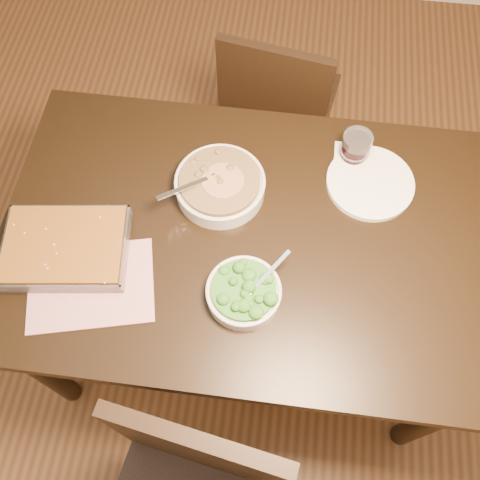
{
  "coord_description": "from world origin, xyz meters",
  "views": [
    {
      "loc": [
        0.07,
        -0.69,
        2.09
      ],
      "look_at": [
        -0.02,
        -0.04,
        0.8
      ],
      "focal_mm": 40.0,
      "sensor_mm": 36.0,
      "label": 1
    }
  ],
  "objects_px": {
    "broccoli_bowl": "(244,292)",
    "baking_dish": "(66,248)",
    "stew_bowl": "(220,185)",
    "wine_tumbler": "(355,147)",
    "dinner_plate": "(370,183)",
    "chair_far": "(278,105)",
    "table": "(247,249)"
  },
  "relations": [
    {
      "from": "table",
      "to": "baking_dish",
      "type": "distance_m",
      "value": 0.51
    },
    {
      "from": "baking_dish",
      "to": "dinner_plate",
      "type": "relative_size",
      "value": 1.41
    },
    {
      "from": "table",
      "to": "broccoli_bowl",
      "type": "bearing_deg",
      "value": -86.29
    },
    {
      "from": "stew_bowl",
      "to": "chair_far",
      "type": "height_order",
      "value": "chair_far"
    },
    {
      "from": "baking_dish",
      "to": "wine_tumbler",
      "type": "relative_size",
      "value": 3.72
    },
    {
      "from": "baking_dish",
      "to": "wine_tumbler",
      "type": "bearing_deg",
      "value": 21.42
    },
    {
      "from": "stew_bowl",
      "to": "broccoli_bowl",
      "type": "xyz_separation_m",
      "value": [
        0.11,
        -0.32,
        -0.01
      ]
    },
    {
      "from": "broccoli_bowl",
      "to": "dinner_plate",
      "type": "distance_m",
      "value": 0.51
    },
    {
      "from": "dinner_plate",
      "to": "baking_dish",
      "type": "bearing_deg",
      "value": -158.11
    },
    {
      "from": "stew_bowl",
      "to": "chair_far",
      "type": "xyz_separation_m",
      "value": [
        0.13,
        0.59,
        -0.31
      ]
    },
    {
      "from": "stew_bowl",
      "to": "broccoli_bowl",
      "type": "relative_size",
      "value": 1.29
    },
    {
      "from": "baking_dish",
      "to": "dinner_plate",
      "type": "bearing_deg",
      "value": 14.63
    },
    {
      "from": "table",
      "to": "chair_far",
      "type": "xyz_separation_m",
      "value": [
        0.03,
        0.72,
        -0.18
      ]
    },
    {
      "from": "broccoli_bowl",
      "to": "wine_tumbler",
      "type": "relative_size",
      "value": 2.09
    },
    {
      "from": "broccoli_bowl",
      "to": "stew_bowl",
      "type": "bearing_deg",
      "value": 108.88
    },
    {
      "from": "baking_dish",
      "to": "dinner_plate",
      "type": "xyz_separation_m",
      "value": [
        0.82,
        0.33,
        -0.02
      ]
    },
    {
      "from": "broccoli_bowl",
      "to": "chair_far",
      "type": "distance_m",
      "value": 0.95
    },
    {
      "from": "broccoli_bowl",
      "to": "wine_tumbler",
      "type": "distance_m",
      "value": 0.56
    },
    {
      "from": "broccoli_bowl",
      "to": "baking_dish",
      "type": "relative_size",
      "value": 0.56
    },
    {
      "from": "table",
      "to": "dinner_plate",
      "type": "height_order",
      "value": "dinner_plate"
    },
    {
      "from": "stew_bowl",
      "to": "wine_tumbler",
      "type": "distance_m",
      "value": 0.42
    },
    {
      "from": "chair_far",
      "to": "dinner_plate",
      "type": "bearing_deg",
      "value": 131.05
    },
    {
      "from": "baking_dish",
      "to": "dinner_plate",
      "type": "height_order",
      "value": "baking_dish"
    },
    {
      "from": "wine_tumbler",
      "to": "stew_bowl",
      "type": "bearing_deg",
      "value": -155.91
    },
    {
      "from": "stew_bowl",
      "to": "baking_dish",
      "type": "xyz_separation_m",
      "value": [
        -0.39,
        -0.25,
        -0.01
      ]
    },
    {
      "from": "broccoli_bowl",
      "to": "dinner_plate",
      "type": "bearing_deg",
      "value": 50.53
    },
    {
      "from": "stew_bowl",
      "to": "wine_tumbler",
      "type": "height_order",
      "value": "wine_tumbler"
    },
    {
      "from": "stew_bowl",
      "to": "baking_dish",
      "type": "height_order",
      "value": "stew_bowl"
    },
    {
      "from": "stew_bowl",
      "to": "dinner_plate",
      "type": "xyz_separation_m",
      "value": [
        0.43,
        0.08,
        -0.03
      ]
    },
    {
      "from": "dinner_plate",
      "to": "chair_far",
      "type": "xyz_separation_m",
      "value": [
        -0.3,
        0.51,
        -0.28
      ]
    },
    {
      "from": "chair_far",
      "to": "table",
      "type": "bearing_deg",
      "value": 97.41
    },
    {
      "from": "table",
      "to": "baking_dish",
      "type": "xyz_separation_m",
      "value": [
        -0.48,
        -0.12,
        0.12
      ]
    }
  ]
}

